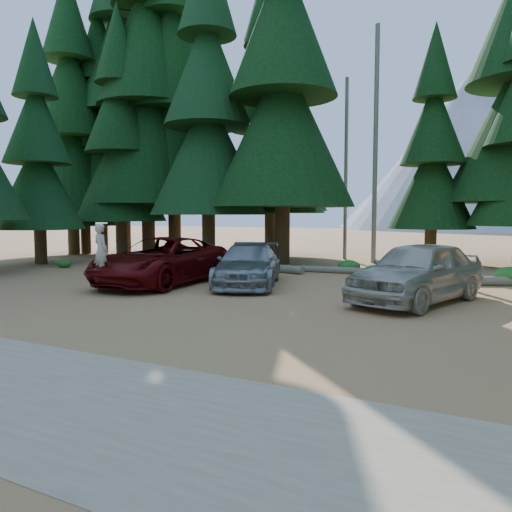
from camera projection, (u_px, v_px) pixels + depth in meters
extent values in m
plane|color=#BA744F|center=(208.00, 307.00, 13.37)|extent=(160.00, 160.00, 0.00)
cylinder|color=#656151|center=(375.00, 146.00, 25.34)|extent=(0.24, 0.24, 12.00)
cylinder|color=#656151|center=(346.00, 170.00, 27.67)|extent=(0.20, 0.20, 10.00)
cone|color=gray|center=(471.00, 149.00, 87.45)|extent=(44.00, 44.00, 28.00)
cone|color=gray|center=(431.00, 178.00, 100.30)|extent=(36.00, 36.00, 20.00)
imported|color=#5D080A|center=(162.00, 261.00, 17.83)|extent=(3.19, 6.22, 1.68)
imported|color=#93969A|center=(248.00, 265.00, 17.47)|extent=(3.69, 5.42, 1.46)
imported|color=#BAB5A6|center=(418.00, 272.00, 14.03)|extent=(3.53, 5.53, 1.75)
imported|color=beige|center=(101.00, 250.00, 15.75)|extent=(0.72, 0.58, 1.71)
cylinder|color=white|center=(101.00, 223.00, 15.72)|extent=(0.36, 0.36, 0.04)
cylinder|color=#656151|center=(257.00, 267.00, 22.22)|extent=(4.81, 1.21, 0.34)
cylinder|color=#656151|center=(337.00, 270.00, 21.23)|extent=(3.39, 0.56, 0.28)
cylinder|color=#656151|center=(465.00, 281.00, 17.56)|extent=(4.94, 2.14, 0.33)
ellipsoid|color=#205A1B|center=(211.00, 264.00, 22.84)|extent=(0.93, 0.93, 0.51)
ellipsoid|color=#205A1B|center=(224.00, 262.00, 23.84)|extent=(0.87, 0.87, 0.48)
ellipsoid|color=#205A1B|center=(263.00, 262.00, 23.73)|extent=(0.97, 0.97, 0.53)
ellipsoid|color=#205A1B|center=(349.00, 266.00, 21.60)|extent=(0.97, 0.97, 0.53)
ellipsoid|color=#205A1B|center=(376.00, 272.00, 19.41)|extent=(0.99, 0.99, 0.55)
ellipsoid|color=#205A1B|center=(511.00, 276.00, 17.74)|extent=(1.16, 1.16, 0.64)
ellipsoid|color=#205A1B|center=(64.00, 263.00, 23.54)|extent=(0.70, 0.70, 0.39)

